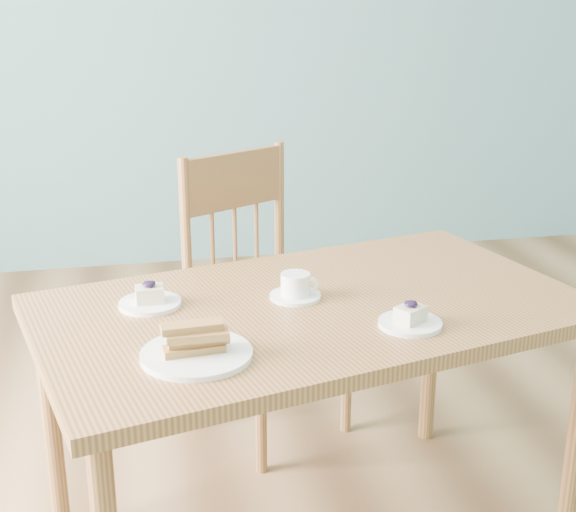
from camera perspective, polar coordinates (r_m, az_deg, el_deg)
The scene contains 7 objects.
room at distance 1.88m, azimuth 0.74°, elevation 14.66°, with size 5.01×5.01×2.71m.
dining_table at distance 2.04m, azimuth 1.70°, elevation -5.27°, with size 1.49×1.07×0.72m.
dining_chair at distance 2.70m, azimuth -1.86°, elevation -2.74°, with size 0.59×0.58×0.97m.
cheesecake_plate_near at distance 1.90m, azimuth 8.69°, elevation -4.48°, with size 0.15×0.15×0.06m.
cheesecake_plate_far at distance 2.03m, azimuth -9.79°, elevation -3.06°, with size 0.16×0.16×0.07m.
coffee_cup at distance 2.04m, azimuth 0.56°, elevation -2.26°, with size 0.13×0.13×0.07m.
biscotti_plate at distance 1.74m, azimuth -6.54°, elevation -6.45°, with size 0.24×0.24×0.08m.
Camera 1 is at (-0.40, -1.83, 1.48)m, focal length 50.00 mm.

